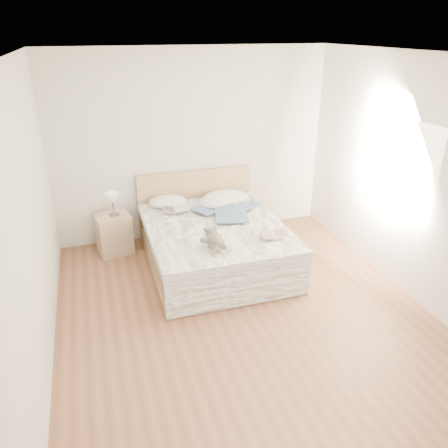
{
  "coord_description": "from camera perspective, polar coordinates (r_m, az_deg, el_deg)",
  "views": [
    {
      "loc": [
        -1.41,
        -3.79,
        2.92
      ],
      "look_at": [
        0.1,
        1.05,
        0.62
      ],
      "focal_mm": 35.0,
      "sensor_mm": 36.0,
      "label": 1
    }
  ],
  "objects": [
    {
      "name": "nightstand",
      "position": [
        6.28,
        -14.15,
        -1.25
      ],
      "size": [
        0.51,
        0.47,
        0.56
      ],
      "primitive_type": "cube",
      "rotation": [
        0.0,
        0.0,
        0.16
      ],
      "color": "tan",
      "rests_on": "floor"
    },
    {
      "name": "wall_back",
      "position": [
        6.4,
        -4.14,
        10.13
      ],
      "size": [
        4.0,
        0.02,
        2.7
      ],
      "primitive_type": "cube",
      "color": "silver",
      "rests_on": "ground"
    },
    {
      "name": "pillow_middle",
      "position": [
        6.25,
        -0.93,
        3.0
      ],
      "size": [
        0.65,
        0.52,
        0.17
      ],
      "primitive_type": "ellipsoid",
      "rotation": [
        0.0,
        0.0,
        0.25
      ],
      "color": "white",
      "rests_on": "bed"
    },
    {
      "name": "wall_right",
      "position": [
        5.33,
        23.58,
        5.21
      ],
      "size": [
        0.02,
        4.5,
        2.7
      ],
      "primitive_type": "cube",
      "color": "silver",
      "rests_on": "ground"
    },
    {
      "name": "wall_left",
      "position": [
        4.14,
        -24.11,
        -0.1
      ],
      "size": [
        0.02,
        4.5,
        2.7
      ],
      "primitive_type": "cube",
      "color": "silver",
      "rests_on": "ground"
    },
    {
      "name": "floor",
      "position": [
        4.99,
        2.53,
        -11.46
      ],
      "size": [
        4.0,
        4.5,
        0.0
      ],
      "primitive_type": "cube",
      "color": "brown",
      "rests_on": "ground"
    },
    {
      "name": "wall_front",
      "position": [
        2.61,
        20.51,
        -14.37
      ],
      "size": [
        4.0,
        0.02,
        2.7
      ],
      "primitive_type": "cube",
      "color": "silver",
      "rests_on": "ground"
    },
    {
      "name": "pillow_right",
      "position": [
        6.38,
        0.17,
        3.45
      ],
      "size": [
        0.7,
        0.51,
        0.2
      ],
      "primitive_type": "ellipsoid",
      "rotation": [
        0.0,
        0.0,
        -0.07
      ],
      "color": "white",
      "rests_on": "bed"
    },
    {
      "name": "table_lamp",
      "position": [
        6.09,
        -14.34,
        3.12
      ],
      "size": [
        0.26,
        0.26,
        0.32
      ],
      "color": "#48443E",
      "rests_on": "nightstand"
    },
    {
      "name": "teddy_bear",
      "position": [
        4.96,
        -1.19,
        -2.84
      ],
      "size": [
        0.27,
        0.36,
        0.18
      ],
      "primitive_type": null,
      "rotation": [
        0.0,
        0.0,
        0.09
      ],
      "color": "#665B50",
      "rests_on": "bed"
    },
    {
      "name": "pillow_left",
      "position": [
        6.29,
        -7.38,
        2.94
      ],
      "size": [
        0.56,
        0.4,
        0.16
      ],
      "primitive_type": "ellipsoid",
      "rotation": [
        0.0,
        0.0,
        -0.05
      ],
      "color": "white",
      "rests_on": "bed"
    },
    {
      "name": "ceiling",
      "position": [
        4.05,
        3.28,
        21.25
      ],
      "size": [
        4.0,
        4.5,
        0.0
      ],
      "primitive_type": "cube",
      "color": "white",
      "rests_on": "ground"
    },
    {
      "name": "bed",
      "position": [
        5.8,
        -1.38,
        -2.39
      ],
      "size": [
        1.72,
        2.14,
        1.0
      ],
      "color": "tan",
      "rests_on": "floor"
    },
    {
      "name": "blouse",
      "position": [
        5.86,
        0.93,
        1.41
      ],
      "size": [
        0.83,
        0.86,
        0.03
      ],
      "primitive_type": null,
      "rotation": [
        0.0,
        0.0,
        -0.25
      ],
      "color": "#385176",
      "rests_on": "bed"
    },
    {
      "name": "photo_book",
      "position": [
        6.03,
        -6.36,
        1.91
      ],
      "size": [
        0.36,
        0.25,
        0.03
      ],
      "primitive_type": "cube",
      "rotation": [
        0.0,
        0.0,
        -0.04
      ],
      "color": "silver",
      "rests_on": "bed"
    },
    {
      "name": "window",
      "position": [
        5.52,
        21.71,
        7.21
      ],
      "size": [
        0.02,
        1.3,
        1.1
      ],
      "primitive_type": "cube",
      "color": "white",
      "rests_on": "wall_right"
    },
    {
      "name": "childrens_book",
      "position": [
        5.3,
        6.52,
        -1.36
      ],
      "size": [
        0.37,
        0.27,
        0.02
      ],
      "primitive_type": "cube",
      "rotation": [
        0.0,
        0.0,
        -0.11
      ],
      "color": "beige",
      "rests_on": "bed"
    }
  ]
}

